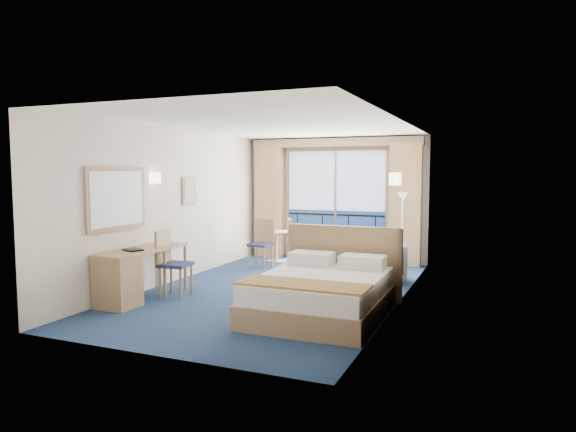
# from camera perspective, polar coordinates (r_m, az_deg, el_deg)

# --- Properties ---
(floor) EXTENTS (6.50, 6.50, 0.00)m
(floor) POSITION_cam_1_polar(r_m,az_deg,el_deg) (8.55, -1.22, -8.26)
(floor) COLOR navy
(floor) RESTS_ON ground
(room_walls) EXTENTS (4.04, 6.54, 2.72)m
(room_walls) POSITION_cam_1_polar(r_m,az_deg,el_deg) (8.32, -1.25, 3.73)
(room_walls) COLOR beige
(room_walls) RESTS_ON ground
(balcony_door) EXTENTS (2.36, 0.03, 2.52)m
(balcony_door) POSITION_cam_1_polar(r_m,az_deg,el_deg) (11.37, 5.26, 0.86)
(balcony_door) COLOR navy
(balcony_door) RESTS_ON room_walls
(curtain_left) EXTENTS (0.65, 0.22, 2.55)m
(curtain_left) POSITION_cam_1_polar(r_m,az_deg,el_deg) (11.78, -2.13, 1.65)
(curtain_left) COLOR tan
(curtain_left) RESTS_ON room_walls
(curtain_right) EXTENTS (0.65, 0.22, 2.55)m
(curtain_right) POSITION_cam_1_polar(r_m,az_deg,el_deg) (10.86, 12.91, 1.25)
(curtain_right) COLOR tan
(curtain_right) RESTS_ON room_walls
(pelmet) EXTENTS (3.80, 0.25, 0.18)m
(pelmet) POSITION_cam_1_polar(r_m,az_deg,el_deg) (11.25, 5.18, 8.13)
(pelmet) COLOR #A18057
(pelmet) RESTS_ON room_walls
(mirror) EXTENTS (0.05, 1.25, 0.95)m
(mirror) POSITION_cam_1_polar(r_m,az_deg,el_deg) (8.12, -18.51, 1.83)
(mirror) COLOR #A18057
(mirror) RESTS_ON room_walls
(wall_print) EXTENTS (0.04, 0.42, 0.52)m
(wall_print) POSITION_cam_1_polar(r_m,az_deg,el_deg) (9.67, -10.92, 2.77)
(wall_print) COLOR #A18057
(wall_print) RESTS_ON room_walls
(sconce_left) EXTENTS (0.18, 0.18, 0.18)m
(sconce_left) POSITION_cam_1_polar(r_m,az_deg,el_deg) (8.79, -14.55, 4.11)
(sconce_left) COLOR beige
(sconce_left) RESTS_ON room_walls
(sconce_right) EXTENTS (0.18, 0.18, 0.18)m
(sconce_right) POSITION_cam_1_polar(r_m,az_deg,el_deg) (7.60, 11.83, 4.05)
(sconce_right) COLOR beige
(sconce_right) RESTS_ON room_walls
(bed) EXTENTS (1.80, 2.14, 1.13)m
(bed) POSITION_cam_1_polar(r_m,az_deg,el_deg) (7.08, 3.86, -8.45)
(bed) COLOR #A18057
(bed) RESTS_ON ground
(nightstand) EXTENTS (0.45, 0.43, 0.59)m
(nightstand) POSITION_cam_1_polar(r_m,az_deg,el_deg) (8.06, 10.68, -7.03)
(nightstand) COLOR #9A7851
(nightstand) RESTS_ON ground
(phone) EXTENTS (0.22, 0.19, 0.09)m
(phone) POSITION_cam_1_polar(r_m,az_deg,el_deg) (7.99, 11.02, -4.69)
(phone) COLOR white
(phone) RESTS_ON nightstand
(armchair) EXTENTS (0.93, 0.94, 0.70)m
(armchair) POSITION_cam_1_polar(r_m,az_deg,el_deg) (9.37, 10.60, -5.01)
(armchair) COLOR #464C55
(armchair) RESTS_ON ground
(floor_lamp) EXTENTS (0.21, 0.21, 1.55)m
(floor_lamp) POSITION_cam_1_polar(r_m,az_deg,el_deg) (10.30, 12.61, 0.49)
(floor_lamp) COLOR silver
(floor_lamp) RESTS_ON ground
(desk) EXTENTS (0.57, 1.66, 0.78)m
(desk) POSITION_cam_1_polar(r_m,az_deg,el_deg) (7.92, -17.83, -6.39)
(desk) COLOR #A18057
(desk) RESTS_ON ground
(desk_chair) EXTENTS (0.50, 0.49, 1.04)m
(desk_chair) POSITION_cam_1_polar(r_m,az_deg,el_deg) (8.31, -12.96, -4.66)
(desk_chair) COLOR #20284B
(desk_chair) RESTS_ON ground
(folder) EXTENTS (0.35, 0.31, 0.03)m
(folder) POSITION_cam_1_polar(r_m,az_deg,el_deg) (8.03, -16.86, -3.61)
(folder) COLOR black
(folder) RESTS_ON desk
(desk_lamp) EXTENTS (0.12, 0.12, 0.44)m
(desk_lamp) POSITION_cam_1_polar(r_m,az_deg,el_deg) (8.73, -13.91, -0.78)
(desk_lamp) COLOR silver
(desk_lamp) RESTS_ON desk
(round_table) EXTENTS (0.73, 0.73, 0.66)m
(round_table) POSITION_cam_1_polar(r_m,az_deg,el_deg) (11.10, -1.36, -2.56)
(round_table) COLOR #A18057
(round_table) RESTS_ON ground
(table_chair_a) EXTENTS (0.58, 0.58, 0.97)m
(table_chair_a) POSITION_cam_1_polar(r_m,az_deg,el_deg) (10.72, 0.76, -2.57)
(table_chair_a) COLOR #20284B
(table_chair_a) RESTS_ON ground
(table_chair_b) EXTENTS (0.44, 0.45, 0.98)m
(table_chair_b) POSITION_cam_1_polar(r_m,az_deg,el_deg) (10.52, -2.86, -2.69)
(table_chair_b) COLOR #20284B
(table_chair_b) RESTS_ON ground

